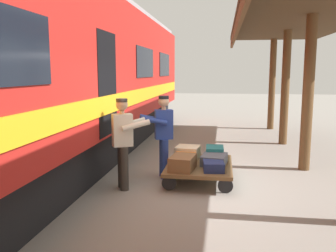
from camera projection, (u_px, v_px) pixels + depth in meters
ground_plane at (210, 185)px, 6.97m from camera, size 60.00×60.00×0.00m
platform_canopy at (329, 9)px, 6.18m from camera, size 3.20×15.54×3.56m
train_car at (36, 78)px, 7.18m from camera, size 3.02×19.75×4.00m
luggage_cart at (200, 166)px, 7.25m from camera, size 1.31×1.76×0.35m
suitcase_slate_roller at (214, 160)px, 7.18m from camera, size 0.55×0.66×0.20m
suitcase_brown_leather at (183, 163)px, 6.79m from camera, size 0.50×0.68×0.27m
suitcase_navy_fabric at (213, 166)px, 6.71m from camera, size 0.42×0.48×0.18m
suitcase_orange_carryall at (185, 159)px, 7.27m from camera, size 0.44×0.62×0.19m
suitcase_teal_softside at (215, 153)px, 7.65m from camera, size 0.38×0.54×0.26m
suitcase_cream_canvas at (188, 152)px, 7.74m from camera, size 0.54×0.56×0.25m
porter_in_overalls at (163, 134)px, 7.37m from camera, size 0.73×0.56×1.70m
porter_by_door at (124, 140)px, 6.66m from camera, size 0.74×0.62×1.70m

